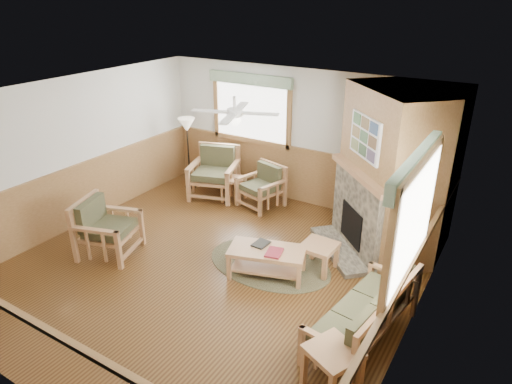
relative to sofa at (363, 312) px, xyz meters
The scene contains 24 objects.
floor 2.60m from the sofa, behind, with size 6.00×6.00×0.01m, color #513216.
ceiling 3.44m from the sofa, behind, with size 6.00×6.00×0.01m, color white.
wall_back 4.26m from the sofa, 127.88° to the left, with size 6.00×0.02×2.70m, color silver.
wall_front 3.85m from the sofa, 133.13° to the right, with size 6.00×0.02×2.70m, color silver.
wall_left 5.64m from the sofa, behind, with size 0.02×6.00×2.70m, color silver.
wall_right 1.08m from the sofa, 31.71° to the left, with size 0.02×6.00×2.70m, color silver.
wainscot 2.57m from the sofa, behind, with size 6.00×6.00×1.10m, color olive, non-canonical shape.
fireplace 2.56m from the sofa, 102.12° to the left, with size 2.20×2.20×2.70m, color olive, non-canonical shape.
window_back 5.32m from the sofa, 138.42° to the left, with size 1.90×0.16×1.50m, color white, non-canonical shape.
window_right 2.17m from the sofa, 10.77° to the left, with size 0.16×1.90×1.50m, color white, non-canonical shape.
ceiling_fan 3.24m from the sofa, 165.59° to the left, with size 1.24×1.24×0.36m, color white, non-canonical shape.
sofa is the anchor object (origin of this frame).
armchair_back_left 4.88m from the sofa, 148.38° to the left, with size 0.92×0.92×1.03m, color #AE7C51, non-canonical shape.
armchair_back_right 4.04m from the sofa, 139.22° to the left, with size 0.75×0.75×0.84m, color #AE7C51, non-canonical shape.
armchair_left 4.25m from the sofa, behind, with size 0.85×0.85×0.95m, color #AE7C51, non-canonical shape.
coffee_table 1.82m from the sofa, 161.07° to the left, with size 1.14×0.57×0.46m, color #AE7C51, non-canonical shape.
end_table_chairs 4.48m from the sofa, 144.95° to the left, with size 0.45×0.43×0.50m, color #AE7C51, non-canonical shape.
end_table_sofa 0.97m from the sofa, 90.00° to the right, with size 0.52×0.50×0.58m, color #AE7C51, non-canonical shape.
footstool 1.61m from the sofa, 134.10° to the left, with size 0.51×0.51×0.44m, color #AE7C51, non-canonical shape.
braided_rug 2.07m from the sofa, 154.44° to the left, with size 2.06×2.06×0.01m, color #4D482F.
floor_lamp_left 5.55m from the sofa, 151.66° to the left, with size 0.36×0.36×1.58m, color black, non-canonical shape.
floor_lamp_right 1.18m from the sofa, 90.00° to the left, with size 0.39×0.39×1.69m, color black, non-canonical shape.
book_red 1.66m from the sofa, 161.02° to the left, with size 0.22×0.30×0.03m, color maroon.
book_dark 1.98m from the sofa, 160.56° to the left, with size 0.20×0.27×0.03m, color black.
Camera 1 is at (3.78, -4.80, 4.04)m, focal length 32.00 mm.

